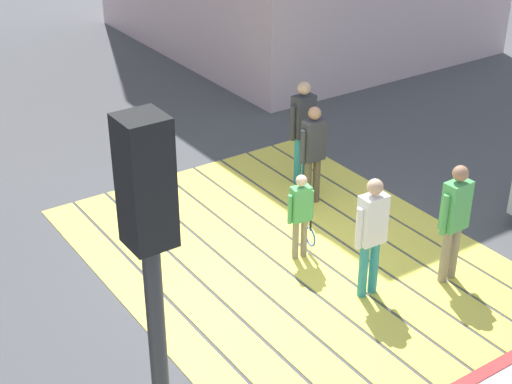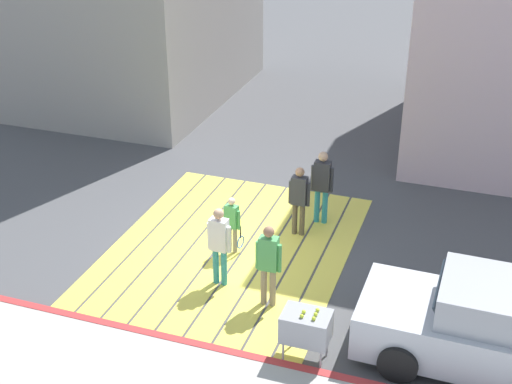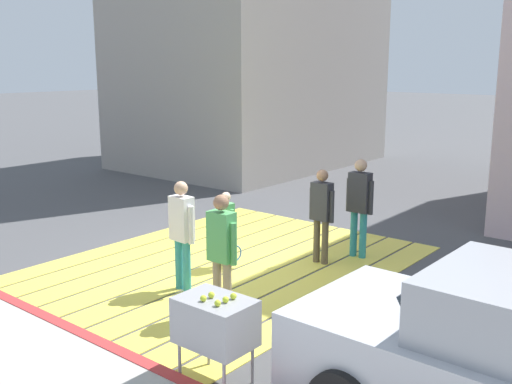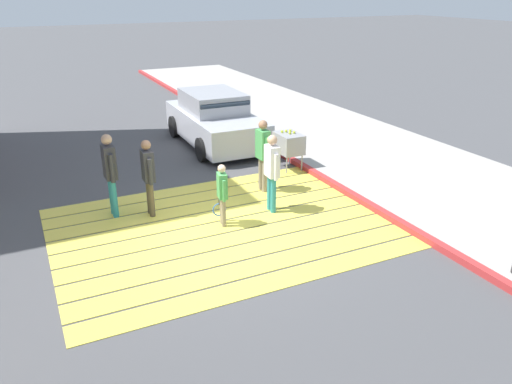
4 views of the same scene
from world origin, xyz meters
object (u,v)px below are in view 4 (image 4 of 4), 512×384
Objects in this scene: pedestrian_adult_trailing at (263,151)px; pedestrian_child_with_racket at (222,192)px; car_parked_near_curb at (215,120)px; pedestrian_adult_lead at (148,173)px; pedestrian_teen_behind at (272,168)px; tennis_ball_cart at (289,143)px; pedestrian_adult_side at (110,169)px.

pedestrian_child_with_racket is at bearing 40.15° from pedestrian_adult_trailing.
pedestrian_adult_trailing reaches higher than car_parked_near_curb.
pedestrian_adult_trailing is (-2.69, -0.19, 0.04)m from pedestrian_adult_lead.
pedestrian_teen_behind is at bearing 81.81° from car_parked_near_curb.
car_parked_near_curb is at bearing -72.81° from tennis_ball_cart.
pedestrian_adult_lead is 2.52m from pedestrian_teen_behind.
pedestrian_adult_trailing reaches higher than pedestrian_child_with_racket.
pedestrian_adult_side is (3.78, 3.86, 0.29)m from car_parked_near_curb.
pedestrian_adult_lead reaches higher than car_parked_near_curb.
tennis_ball_cart is 4.78m from pedestrian_adult_side.
tennis_ball_cart is at bearing -140.00° from pedestrian_adult_trailing.
car_parked_near_curb is 3.36× the size of pedestrian_child_with_racket.
pedestrian_adult_trailing is 2.03m from pedestrian_child_with_racket.
tennis_ball_cart is at bearing -126.74° from pedestrian_teen_behind.
pedestrian_adult_side reaches higher than pedestrian_adult_lead.
pedestrian_child_with_racket is (1.54, 1.30, -0.26)m from pedestrian_adult_trailing.
pedestrian_child_with_racket reaches higher than tennis_ball_cart.
pedestrian_adult_trailing is 1.16m from pedestrian_teen_behind.
pedestrian_child_with_racket is at bearing 136.38° from pedestrian_adult_lead.
car_parked_near_curb reaches higher than tennis_ball_cart.
pedestrian_teen_behind is at bearing -170.97° from pedestrian_child_with_racket.
pedestrian_adult_side is (3.39, -0.14, 0.04)m from pedestrian_adult_trailing.
pedestrian_teen_behind is (-2.35, 0.91, 0.03)m from pedestrian_adult_lead.
pedestrian_adult_trailing is at bearing 177.71° from pedestrian_adult_side.
pedestrian_child_with_racket is at bearing 69.99° from car_parked_near_curb.
pedestrian_adult_side is at bearing -37.71° from pedestrian_child_with_racket.
pedestrian_adult_trailing is 1.01× the size of pedestrian_teen_behind.
pedestrian_adult_lead is 2.70m from pedestrian_adult_trailing.
car_parked_near_curb is 2.66× the size of pedestrian_adult_lead.
pedestrian_adult_lead reaches higher than pedestrian_child_with_racket.
pedestrian_child_with_racket is (-1.85, 1.43, -0.29)m from pedestrian_adult_side.
pedestrian_adult_trailing is 3.39m from pedestrian_adult_side.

